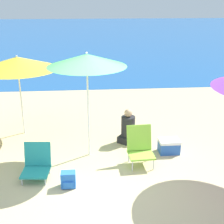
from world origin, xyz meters
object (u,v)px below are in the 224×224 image
(beach_umbrella_yellow, at_px, (17,63))
(beach_chair_teal, at_px, (37,163))
(beach_chair_lime, at_px, (140,146))
(beach_umbrella_green, at_px, (87,60))
(cooler_box, at_px, (169,146))
(person_seated_near, at_px, (128,129))
(backpack_blue, at_px, (68,180))

(beach_umbrella_yellow, bearing_deg, beach_chair_teal, -73.49)
(beach_umbrella_yellow, height_order, beach_chair_lime, beach_umbrella_yellow)
(beach_umbrella_green, distance_m, cooler_box, 2.67)
(beach_umbrella_green, distance_m, beach_chair_lime, 2.08)
(beach_chair_lime, height_order, beach_chair_teal, beach_chair_lime)
(person_seated_near, distance_m, cooler_box, 1.08)
(beach_chair_teal, height_order, cooler_box, beach_chair_teal)
(beach_chair_lime, bearing_deg, backpack_blue, -155.35)
(beach_umbrella_yellow, height_order, beach_umbrella_green, beach_umbrella_green)
(backpack_blue, height_order, cooler_box, cooler_box)
(beach_chair_teal, bearing_deg, beach_umbrella_yellow, 111.52)
(beach_chair_teal, bearing_deg, beach_umbrella_green, 42.85)
(backpack_blue, bearing_deg, beach_umbrella_yellow, 116.18)
(person_seated_near, relative_size, cooler_box, 1.82)
(person_seated_near, height_order, backpack_blue, person_seated_near)
(beach_chair_lime, relative_size, person_seated_near, 0.96)
(beach_umbrella_yellow, distance_m, cooler_box, 4.08)
(beach_chair_lime, distance_m, person_seated_near, 1.05)
(backpack_blue, bearing_deg, beach_chair_lime, 27.87)
(beach_chair_teal, xyz_separation_m, cooler_box, (2.83, 0.76, -0.13))
(beach_umbrella_green, bearing_deg, person_seated_near, 32.07)
(person_seated_near, xyz_separation_m, cooler_box, (0.85, -0.63, -0.18))
(cooler_box, bearing_deg, backpack_blue, -151.68)
(beach_umbrella_yellow, relative_size, cooler_box, 4.37)
(beach_chair_lime, distance_m, cooler_box, 0.88)
(beach_umbrella_green, relative_size, cooler_box, 4.96)
(person_seated_near, bearing_deg, cooler_box, 0.96)
(beach_umbrella_green, distance_m, backpack_blue, 2.36)
(beach_chair_teal, height_order, backpack_blue, beach_chair_teal)
(beach_umbrella_yellow, xyz_separation_m, beach_chair_lime, (2.72, -1.79, -1.43))
(person_seated_near, bearing_deg, beach_chair_lime, -46.29)
(beach_umbrella_yellow, xyz_separation_m, beach_chair_teal, (0.63, -2.14, -1.54))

